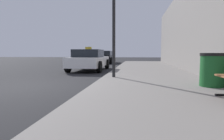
% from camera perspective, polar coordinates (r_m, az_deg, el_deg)
% --- Properties ---
extents(ground_plane, '(80.00, 80.00, 0.00)m').
position_cam_1_polar(ground_plane, '(6.74, -22.47, -4.55)').
color(ground_plane, '#232326').
extents(sidewalk, '(4.00, 32.00, 0.15)m').
position_cam_1_polar(sidewalk, '(5.88, 13.80, -4.95)').
color(sidewalk, gray).
rests_on(sidewalk, ground_plane).
extents(trash_bin, '(0.67, 0.67, 0.93)m').
position_cam_1_polar(trash_bin, '(6.06, 27.25, 0.10)').
color(trash_bin, '#195926').
rests_on(trash_bin, sidewalk).
extents(car_white, '(1.98, 4.21, 1.43)m').
position_cam_1_polar(car_white, '(11.94, -6.68, 2.96)').
color(car_white, white).
rests_on(car_white, ground_plane).
extents(car_black, '(1.94, 4.24, 1.27)m').
position_cam_1_polar(car_black, '(20.34, -2.26, 3.86)').
color(car_black, black).
rests_on(car_black, ground_plane).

